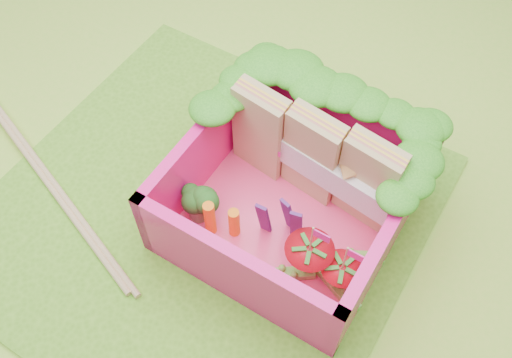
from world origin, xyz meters
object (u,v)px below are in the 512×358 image
object	(u,v)px
sandwich_stack	(314,156)
strawberry_right	(340,277)
strawberry_left	(308,260)
chopsticks	(43,172)
broccoli	(196,199)
bento_box	(291,194)

from	to	relation	value
sandwich_stack	strawberry_right	world-z (taller)	sandwich_stack
strawberry_left	chopsticks	size ratio (longest dim) A/B	0.24
broccoli	strawberry_left	size ratio (longest dim) A/B	0.66
bento_box	strawberry_right	bearing A→B (deg)	-29.97
sandwich_stack	chopsticks	size ratio (longest dim) A/B	0.53
bento_box	strawberry_right	xyz separation A→B (m)	(0.48, -0.28, -0.10)
sandwich_stack	strawberry_right	distance (m)	0.75
broccoli	chopsticks	distance (m)	1.15
bento_box	strawberry_left	xyz separation A→B (m)	(0.28, -0.29, -0.08)
strawberry_left	chopsticks	distance (m)	1.88
bento_box	broccoli	bearing A→B (deg)	-147.08
sandwich_stack	broccoli	distance (m)	0.76
broccoli	chopsticks	world-z (taller)	broccoli
sandwich_stack	broccoli	world-z (taller)	sandwich_stack
strawberry_right	sandwich_stack	bearing A→B (deg)	131.31
broccoli	chopsticks	bearing A→B (deg)	-166.71
bento_box	chopsticks	bearing A→B (deg)	-160.18
chopsticks	strawberry_right	bearing A→B (deg)	7.96
broccoli	strawberry_right	xyz separation A→B (m)	(0.96, 0.03, -0.07)
sandwich_stack	broccoli	bearing A→B (deg)	-129.93
sandwich_stack	strawberry_right	bearing A→B (deg)	-48.69
sandwich_stack	strawberry_left	bearing A→B (deg)	-63.38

